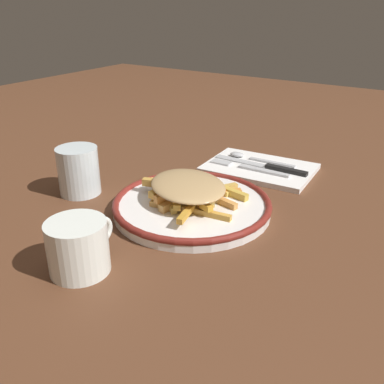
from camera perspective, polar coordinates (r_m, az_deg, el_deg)
ground_plane at (r=0.75m, az=0.00°, el=-2.59°), size 2.60×2.60×0.00m
plate at (r=0.74m, az=0.00°, el=-1.75°), size 0.27×0.27×0.02m
fries_heap at (r=0.74m, az=-0.51°, el=0.37°), size 0.20×0.19×0.04m
napkin at (r=0.93m, az=8.93°, el=3.13°), size 0.17×0.23×0.01m
fork at (r=0.91m, az=7.52°, el=3.19°), size 0.02×0.18×0.01m
knife at (r=0.92m, az=10.02°, el=3.36°), size 0.02×0.21×0.01m
spoon at (r=0.97m, az=7.76°, el=4.55°), size 0.02×0.15×0.01m
water_glass at (r=0.83m, az=-14.82°, el=2.73°), size 0.08×0.08×0.09m
coffee_mug at (r=0.60m, az=-14.81°, el=-7.02°), size 0.11×0.08×0.07m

